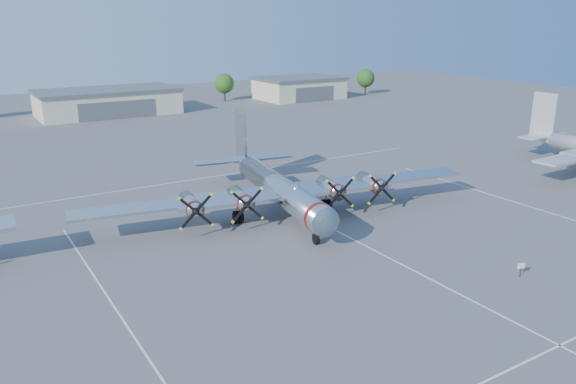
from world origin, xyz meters
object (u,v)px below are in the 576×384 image
hangar_east (299,88)px  main_bomber_b29 (277,212)px  tree_east (224,84)px  hangar_center (108,102)px  tree_far_east (366,78)px  info_placard (521,267)px

hangar_east → main_bomber_b29: hangar_east is taller
tree_east → hangar_east: bearing=-18.5°
hangar_east → main_bomber_b29: bearing=-124.3°
hangar_center → hangar_east: bearing=0.0°
tree_east → tree_far_east: (38.00, -8.00, 0.00)m
hangar_east → tree_far_east: bearing=-5.6°
tree_east → info_placard: size_ratio=5.66×
main_bomber_b29 → info_placard: size_ratio=34.80×
tree_east → info_placard: 105.29m
hangar_east → tree_east: 19.04m
hangar_center → tree_east: (30.00, 6.04, 1.51)m
info_placard → main_bomber_b29: bearing=126.9°
hangar_east → info_placard: bearing=-113.4°
hangar_center → tree_east: tree_east is taller
hangar_center → info_placard: bearing=-86.3°
main_bomber_b29 → info_placard: bearing=-61.2°
hangar_center → main_bomber_b29: size_ratio=0.70×
hangar_east → info_placard: size_ratio=17.56×
main_bomber_b29 → hangar_center: bearing=98.1°
main_bomber_b29 → tree_east: bearing=77.6°
hangar_east → info_placard: 105.15m
tree_east → main_bomber_b29: bearing=-112.0°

